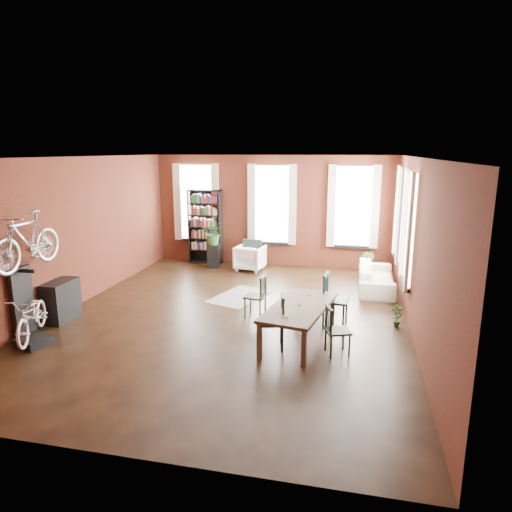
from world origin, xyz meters
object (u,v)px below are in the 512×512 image
(dining_table, at_px, (299,324))
(dining_chair_d, at_px, (336,300))
(bike_trainer, at_px, (34,341))
(white_armchair, at_px, (250,256))
(bicycle_floor, at_px, (30,296))
(dining_chair_c, at_px, (338,331))
(cream_sofa, at_px, (377,273))
(console_table, at_px, (61,300))
(dining_chair_b, at_px, (255,296))
(dining_chair_a, at_px, (271,322))
(plant_stand, at_px, (213,256))
(bookshelf, at_px, (205,227))

(dining_table, bearing_deg, dining_chair_d, 68.73)
(bike_trainer, bearing_deg, white_armchair, 66.91)
(white_armchair, relative_size, bicycle_floor, 0.52)
(dining_chair_c, bearing_deg, dining_table, 41.23)
(cream_sofa, relative_size, console_table, 2.60)
(dining_chair_b, xyz_separation_m, dining_chair_c, (1.73, -1.44, -0.02))
(dining_chair_c, distance_m, console_table, 5.49)
(dining_chair_a, relative_size, plant_stand, 1.41)
(dining_chair_c, xyz_separation_m, white_armchair, (-2.69, 5.06, -0.03))
(white_armchair, height_order, console_table, console_table)
(dining_chair_c, distance_m, bike_trainer, 5.26)
(dining_chair_c, distance_m, plant_stand, 6.37)
(bookshelf, xyz_separation_m, bike_trainer, (-0.99, -6.41, -1.03))
(dining_chair_c, bearing_deg, cream_sofa, -31.45)
(dining_table, bearing_deg, bike_trainer, -154.84)
(bike_trainer, distance_m, console_table, 1.29)
(dining_table, xyz_separation_m, console_table, (-4.79, 0.04, 0.06))
(bookshelf, distance_m, cream_sofa, 5.28)
(dining_chair_c, bearing_deg, bike_trainer, 78.18)
(dining_chair_a, bearing_deg, dining_table, 117.63)
(dining_chair_c, height_order, bike_trainer, dining_chair_c)
(dining_chair_b, relative_size, dining_chair_d, 0.85)
(bike_trainer, bearing_deg, plant_stand, 76.72)
(console_table, bearing_deg, dining_table, -0.52)
(bookshelf, xyz_separation_m, plant_stand, (0.40, -0.50, -0.76))
(cream_sofa, distance_m, bicycle_floor, 7.58)
(dining_table, bearing_deg, bicycle_floor, -155.19)
(cream_sofa, xyz_separation_m, plant_stand, (-4.55, 1.20, -0.07))
(bike_trainer, bearing_deg, dining_table, 14.58)
(bicycle_floor, bearing_deg, bike_trainer, -108.87)
(bike_trainer, xyz_separation_m, bicycle_floor, (-0.00, 0.03, 0.82))
(bike_trainer, bearing_deg, bicycle_floor, 92.86)
(dining_table, bearing_deg, console_table, -169.94)
(dining_chair_a, distance_m, bookshelf, 6.43)
(dining_table, xyz_separation_m, bicycle_floor, (-4.50, -1.14, 0.55))
(dining_chair_b, xyz_separation_m, plant_stand, (-2.07, 3.67, -0.10))
(console_table, bearing_deg, dining_chair_a, -5.35)
(dining_chair_d, relative_size, white_armchair, 1.31)
(dining_table, relative_size, dining_chair_b, 2.28)
(console_table, bearing_deg, dining_chair_d, 9.47)
(white_armchair, relative_size, cream_sofa, 0.37)
(console_table, relative_size, plant_stand, 1.19)
(white_armchair, xyz_separation_m, console_table, (-2.79, -4.65, 0.01))
(dining_chair_c, xyz_separation_m, bicycle_floor, (-5.19, -0.77, 0.48))
(dining_chair_d, bearing_deg, cream_sofa, -11.23)
(white_armchair, xyz_separation_m, bike_trainer, (-2.50, -5.86, -0.31))
(dining_chair_c, relative_size, bike_trainer, 1.66)
(dining_chair_d, distance_m, bookshelf, 5.97)
(white_armchair, bearing_deg, dining_chair_a, 114.61)
(dining_chair_d, height_order, console_table, dining_chair_d)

